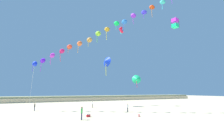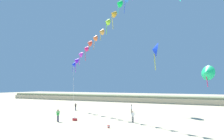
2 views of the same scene
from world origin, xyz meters
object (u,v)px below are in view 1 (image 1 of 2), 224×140
at_px(large_kite_high_solo, 137,79).
at_px(beach_ball, 139,115).
at_px(person_far_left, 93,104).
at_px(large_kite_low_lead, 175,23).
at_px(beach_cooler, 88,115).
at_px(large_kite_mid_trail, 106,61).
at_px(person_near_left, 82,112).
at_px(person_mid_center, 35,106).
at_px(person_near_right, 128,107).
at_px(large_kite_outer_drift, 121,30).

xyz_separation_m(large_kite_high_solo, beach_ball, (-10.11, -15.56, -7.14)).
relative_size(person_far_left, large_kite_low_lead, 0.79).
xyz_separation_m(large_kite_low_lead, beach_cooler, (-20.54, -0.99, -19.38)).
bearing_deg(large_kite_mid_trail, large_kite_low_lead, -45.40).
bearing_deg(person_near_left, person_mid_center, 115.70).
relative_size(large_kite_low_lead, beach_cooler, 3.69).
bearing_deg(person_near_right, large_kite_low_lead, -6.16).
bearing_deg(large_kite_mid_trail, person_far_left, -157.57).
distance_m(beach_cooler, beach_ball, 7.78).
height_order(person_near_right, large_kite_outer_drift, large_kite_outer_drift).
bearing_deg(large_kite_mid_trail, person_mid_center, -172.29).
height_order(person_near_right, beach_cooler, person_near_right).
xyz_separation_m(large_kite_low_lead, beach_ball, (-13.35, -3.96, -19.42)).
height_order(person_near_right, large_kite_high_solo, large_kite_high_solo).
height_order(person_far_left, large_kite_outer_drift, large_kite_outer_drift).
height_order(person_near_left, large_kite_low_lead, large_kite_low_lead).
distance_m(person_near_left, large_kite_high_solo, 24.63).
distance_m(person_mid_center, large_kite_low_lead, 35.54).
bearing_deg(person_near_left, beach_ball, -6.23).
xyz_separation_m(person_far_left, large_kite_mid_trail, (4.03, 1.67, 10.80)).
distance_m(person_near_right, beach_cooler, 8.63).
relative_size(large_kite_high_solo, beach_ball, 10.15).
bearing_deg(beach_cooler, person_near_right, 15.63).
bearing_deg(beach_ball, person_near_right, 78.37).
relative_size(large_kite_mid_trail, large_kite_high_solo, 1.43).
relative_size(large_kite_low_lead, beach_ball, 5.88).
height_order(large_kite_low_lead, large_kite_high_solo, large_kite_low_lead).
bearing_deg(person_far_left, large_kite_outer_drift, 12.01).
height_order(large_kite_mid_trail, beach_ball, large_kite_mid_trail).
distance_m(person_mid_center, large_kite_mid_trail, 19.62).
distance_m(large_kite_low_lead, large_kite_high_solo, 17.20).
height_order(person_mid_center, person_far_left, person_far_left).
relative_size(large_kite_low_lead, large_kite_outer_drift, 0.92).
bearing_deg(large_kite_high_solo, person_far_left, -176.36).
xyz_separation_m(large_kite_low_lead, large_kite_outer_drift, (-7.49, 12.64, 1.86)).
height_order(person_far_left, large_kite_high_solo, large_kite_high_solo).
relative_size(person_near_right, large_kite_outer_drift, 0.70).
xyz_separation_m(person_near_right, beach_cooler, (-8.28, -2.32, -0.71)).
bearing_deg(beach_ball, beach_cooler, 157.56).
bearing_deg(large_kite_outer_drift, person_near_left, -132.92).
distance_m(person_near_left, large_kite_low_lead, 28.99).
bearing_deg(large_kite_low_lead, person_mid_center, 160.18).
xyz_separation_m(person_near_left, large_kite_mid_trail, (9.79, 15.45, 10.75)).
relative_size(large_kite_mid_trail, beach_ball, 14.50).
bearing_deg(person_far_left, person_near_left, -112.65).
xyz_separation_m(person_mid_center, large_kite_high_solo, (25.18, 1.35, 6.45)).
relative_size(person_near_left, beach_ball, 4.86).
height_order(large_kite_high_solo, beach_ball, large_kite_high_solo).
relative_size(person_near_right, large_kite_high_solo, 0.44).
bearing_deg(person_near_left, large_kite_high_solo, 37.86).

